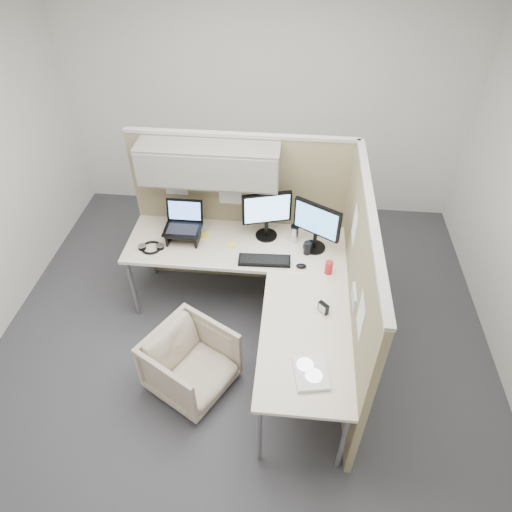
# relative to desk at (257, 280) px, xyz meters

# --- Properties ---
(ground) EXTENTS (4.50, 4.50, 0.00)m
(ground) POSITION_rel_desk_xyz_m (-0.12, -0.13, -0.69)
(ground) COLOR #39383E
(ground) RESTS_ON ground
(partition_back) EXTENTS (2.00, 0.36, 1.63)m
(partition_back) POSITION_rel_desk_xyz_m (-0.34, 0.70, 0.41)
(partition_back) COLOR #8B805B
(partition_back) RESTS_ON ground
(partition_right) EXTENTS (0.07, 2.03, 1.63)m
(partition_right) POSITION_rel_desk_xyz_m (0.78, -0.19, 0.13)
(partition_right) COLOR #8B805B
(partition_right) RESTS_ON ground
(desk) EXTENTS (2.00, 1.98, 0.73)m
(desk) POSITION_rel_desk_xyz_m (0.00, 0.00, 0.00)
(desk) COLOR beige
(desk) RESTS_ON ground
(office_chair) EXTENTS (0.79, 0.81, 0.62)m
(office_chair) POSITION_rel_desk_xyz_m (-0.48, -0.60, -0.38)
(office_chair) COLOR beige
(office_chair) RESTS_ON ground
(monitor_left) EXTENTS (0.43, 0.20, 0.47)m
(monitor_left) POSITION_rel_desk_xyz_m (0.03, 0.55, 0.32)
(monitor_left) COLOR black
(monitor_left) RESTS_ON desk
(monitor_right) EXTENTS (0.40, 0.25, 0.47)m
(monitor_right) POSITION_rel_desk_xyz_m (0.47, 0.42, 0.32)
(monitor_right) COLOR black
(monitor_right) RESTS_ON desk
(laptop_station) EXTENTS (0.33, 0.28, 0.34)m
(laptop_station) POSITION_rel_desk_xyz_m (-0.71, 0.44, 0.18)
(laptop_station) COLOR black
(laptop_station) RESTS_ON desk
(keyboard) EXTENTS (0.46, 0.17, 0.02)m
(keyboard) POSITION_rel_desk_xyz_m (0.04, 0.19, 0.05)
(keyboard) COLOR black
(keyboard) RESTS_ON desk
(mouse) EXTENTS (0.09, 0.06, 0.03)m
(mouse) POSITION_rel_desk_xyz_m (0.36, 0.15, 0.06)
(mouse) COLOR black
(mouse) RESTS_ON desk
(travel_mug) EXTENTS (0.08, 0.08, 0.17)m
(travel_mug) POSITION_rel_desk_xyz_m (0.29, 0.51, 0.13)
(travel_mug) COLOR silver
(travel_mug) RESTS_ON desk
(soda_can_green) EXTENTS (0.07, 0.07, 0.12)m
(soda_can_green) POSITION_rel_desk_xyz_m (0.59, 0.11, 0.10)
(soda_can_green) COLOR #B21E1E
(soda_can_green) RESTS_ON desk
(soda_can_silver) EXTENTS (0.07, 0.07, 0.12)m
(soda_can_silver) POSITION_rel_desk_xyz_m (0.41, 0.34, 0.10)
(soda_can_silver) COLOR black
(soda_can_silver) RESTS_ON desk
(sticky_note_c) EXTENTS (0.09, 0.09, 0.01)m
(sticky_note_c) POSITION_rel_desk_xyz_m (-0.54, 0.49, 0.05)
(sticky_note_c) COLOR #F8E941
(sticky_note_c) RESTS_ON desk
(sticky_note_d) EXTENTS (0.08, 0.08, 0.01)m
(sticky_note_d) POSITION_rel_desk_xyz_m (-0.27, 0.38, 0.05)
(sticky_note_d) COLOR #F8E941
(sticky_note_d) RESTS_ON desk
(headphones) EXTENTS (0.23, 0.21, 0.03)m
(headphones) POSITION_rel_desk_xyz_m (-0.98, 0.27, 0.06)
(headphones) COLOR black
(headphones) RESTS_ON desk
(paper_stack) EXTENTS (0.27, 0.32, 0.03)m
(paper_stack) POSITION_rel_desk_xyz_m (0.45, -0.91, 0.06)
(paper_stack) COLOR white
(paper_stack) RESTS_ON desk
(desk_clock) EXTENTS (0.09, 0.09, 0.09)m
(desk_clock) POSITION_rel_desk_xyz_m (0.54, -0.34, 0.09)
(desk_clock) COLOR black
(desk_clock) RESTS_ON desk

